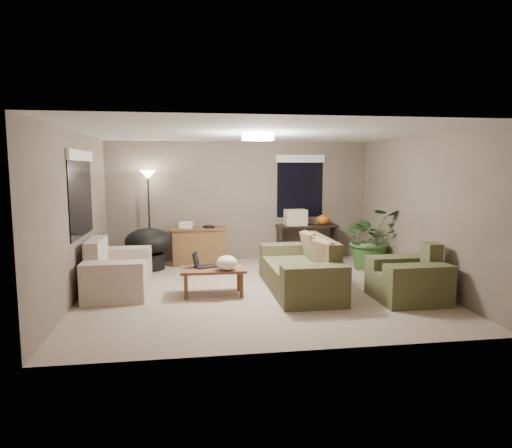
{
  "coord_description": "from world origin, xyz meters",
  "views": [
    {
      "loc": [
        -1.1,
        -7.1,
        1.98
      ],
      "look_at": [
        0.0,
        0.2,
        1.05
      ],
      "focal_mm": 32.0,
      "sensor_mm": 36.0,
      "label": 1
    }
  ],
  "objects": [
    {
      "name": "room_shell",
      "position": [
        0.0,
        0.0,
        1.25
      ],
      "size": [
        5.5,
        5.5,
        5.5
      ],
      "color": "gray",
      "rests_on": "ground"
    },
    {
      "name": "main_sofa",
      "position": [
        0.7,
        -0.1,
        0.29
      ],
      "size": [
        0.95,
        2.2,
        0.85
      ],
      "color": "brown",
      "rests_on": "ground"
    },
    {
      "name": "throw_pillows",
      "position": [
        0.96,
        -0.1,
        0.65
      ],
      "size": [
        0.34,
        1.38,
        0.47
      ],
      "color": "#8C7251",
      "rests_on": "main_sofa"
    },
    {
      "name": "loveseat",
      "position": [
        -2.23,
        0.26,
        0.3
      ],
      "size": [
        0.9,
        1.6,
        0.85
      ],
      "color": "beige",
      "rests_on": "ground"
    },
    {
      "name": "armchair",
      "position": [
        2.14,
        -0.88,
        0.3
      ],
      "size": [
        0.95,
        1.0,
        0.85
      ],
      "color": "#4D4D2E",
      "rests_on": "ground"
    },
    {
      "name": "coffee_table",
      "position": [
        -0.73,
        -0.18,
        0.36
      ],
      "size": [
        1.0,
        0.55,
        0.42
      ],
      "color": "brown",
      "rests_on": "ground"
    },
    {
      "name": "laptop",
      "position": [
        -0.9,
        -0.08,
        0.48
      ],
      "size": [
        0.42,
        0.34,
        0.24
      ],
      "color": "black",
      "rests_on": "coffee_table"
    },
    {
      "name": "plastic_bag",
      "position": [
        -0.53,
        -0.33,
        0.53
      ],
      "size": [
        0.4,
        0.38,
        0.22
      ],
      "primitive_type": "ellipsoid",
      "rotation": [
        0.0,
        0.0,
        0.36
      ],
      "color": "white",
      "rests_on": "coffee_table"
    },
    {
      "name": "desk",
      "position": [
        -0.89,
        2.13,
        0.38
      ],
      "size": [
        1.1,
        0.5,
        0.75
      ],
      "color": "brown",
      "rests_on": "ground"
    },
    {
      "name": "desk_papers",
      "position": [
        -1.04,
        2.12,
        0.8
      ],
      "size": [
        0.71,
        0.31,
        0.12
      ],
      "color": "silver",
      "rests_on": "desk"
    },
    {
      "name": "console_table",
      "position": [
        1.4,
        2.23,
        0.44
      ],
      "size": [
        1.3,
        0.4,
        0.75
      ],
      "color": "black",
      "rests_on": "ground"
    },
    {
      "name": "pumpkin",
      "position": [
        1.75,
        2.23,
        0.86
      ],
      "size": [
        0.34,
        0.34,
        0.21
      ],
      "primitive_type": "ellipsoid",
      "rotation": [
        0.0,
        0.0,
        -0.37
      ],
      "color": "orange",
      "rests_on": "console_table"
    },
    {
      "name": "cardboard_box",
      "position": [
        1.15,
        2.23,
        0.92
      ],
      "size": [
        0.45,
        0.35,
        0.33
      ],
      "primitive_type": "cube",
      "rotation": [
        0.0,
        0.0,
        0.04
      ],
      "color": "beige",
      "rests_on": "console_table"
    },
    {
      "name": "papasan_chair",
      "position": [
        -1.86,
        1.81,
        0.47
      ],
      "size": [
        1.06,
        1.06,
        0.8
      ],
      "color": "black",
      "rests_on": "ground"
    },
    {
      "name": "floor_lamp",
      "position": [
        -1.87,
        2.2,
        1.6
      ],
      "size": [
        0.32,
        0.32,
        1.91
      ],
      "color": "black",
      "rests_on": "ground"
    },
    {
      "name": "ceiling_fixture",
      "position": [
        0.0,
        0.0,
        2.44
      ],
      "size": [
        0.5,
        0.5,
        0.1
      ],
      "primitive_type": "cylinder",
      "color": "white",
      "rests_on": "room_shell"
    },
    {
      "name": "houseplant",
      "position": [
        2.39,
        1.18,
        0.47
      ],
      "size": [
        1.08,
        1.2,
        0.94
      ],
      "primitive_type": "imported",
      "color": "#2D5923",
      "rests_on": "ground"
    },
    {
      "name": "cat_scratching_post",
      "position": [
        2.3,
        1.09,
        0.21
      ],
      "size": [
        0.32,
        0.32,
        0.5
      ],
      "color": "tan",
      "rests_on": "ground"
    },
    {
      "name": "window_left",
      "position": [
        -2.73,
        0.3,
        1.78
      ],
      "size": [
        0.05,
        1.56,
        1.33
      ],
      "color": "black",
      "rests_on": "room_shell"
    },
    {
      "name": "window_back",
      "position": [
        1.3,
        2.48,
        1.79
      ],
      "size": [
        1.06,
        0.05,
        1.33
      ],
      "color": "black",
      "rests_on": "room_shell"
    }
  ]
}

